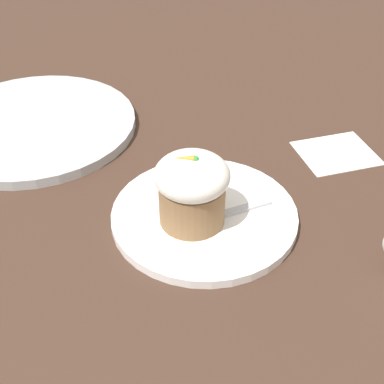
# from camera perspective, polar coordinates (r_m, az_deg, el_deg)

# --- Properties ---
(ground_plane) EXTENTS (4.00, 4.00, 0.00)m
(ground_plane) POSITION_cam_1_polar(r_m,az_deg,el_deg) (0.64, 1.32, -2.90)
(ground_plane) COLOR #3D281E
(dessert_plate) EXTENTS (0.22, 0.22, 0.01)m
(dessert_plate) POSITION_cam_1_polar(r_m,az_deg,el_deg) (0.64, 1.33, -2.52)
(dessert_plate) COLOR white
(dessert_plate) RESTS_ON ground_plane
(carrot_cake) EXTENTS (0.08, 0.08, 0.09)m
(carrot_cake) POSITION_cam_1_polar(r_m,az_deg,el_deg) (0.59, -0.00, 0.39)
(carrot_cake) COLOR olive
(carrot_cake) RESTS_ON dessert_plate
(spoon) EXTENTS (0.10, 0.07, 0.01)m
(spoon) POSITION_cam_1_polar(r_m,az_deg,el_deg) (0.62, 2.62, -2.51)
(spoon) COLOR #B7B7BC
(spoon) RESTS_ON dessert_plate
(side_plate) EXTENTS (0.30, 0.30, 0.01)m
(side_plate) POSITION_cam_1_polar(r_m,az_deg,el_deg) (0.83, -16.48, 6.86)
(side_plate) COLOR #B2B7BC
(side_plate) RESTS_ON ground_plane
(paper_napkin) EXTENTS (0.13, 0.12, 0.00)m
(paper_napkin) POSITION_cam_1_polar(r_m,az_deg,el_deg) (0.78, 15.14, 4.05)
(paper_napkin) COLOR white
(paper_napkin) RESTS_ON ground_plane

